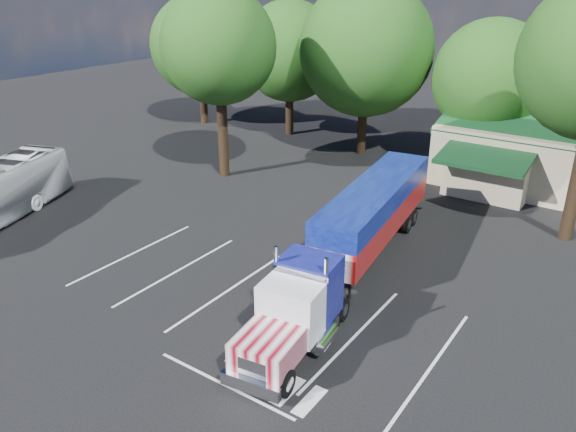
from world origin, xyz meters
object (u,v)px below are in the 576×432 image
Objects in this scene: semi_truck at (358,230)px; bicycle at (388,202)px; woman at (316,302)px; silver_sedan at (550,188)px.

bicycle is (-2.09, 7.96, -1.71)m from semi_truck.
woman is 20.39m from silver_sedan.
silver_sedan reaches higher than bicycle.
silver_sedan is at bearing -38.93° from woman.
semi_truck is 10.58× the size of bicycle.
semi_truck is 16.27m from silver_sedan.
woman reaches higher than bicycle.
semi_truck is at bearing 175.02° from silver_sedan.
bicycle is 10.60m from silver_sedan.
semi_truck is at bearing -17.05° from woman.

